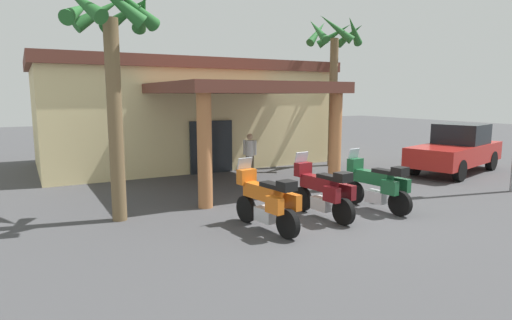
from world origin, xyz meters
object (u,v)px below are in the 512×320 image
object	(u,v)px
motorcycle_orange	(267,201)
motorcycle_green	(377,185)
motorcycle_maroon	(323,191)
palm_tree_near_portico	(334,57)
pedestrian	(250,152)
motel_building	(185,112)
pickup_truck_red	(456,149)
palm_tree_roadside	(113,46)

from	to	relation	value
motorcycle_orange	motorcycle_green	distance (m)	3.53
motorcycle_maroon	palm_tree_near_portico	bearing A→B (deg)	-45.25
motorcycle_orange	pedestrian	bearing A→B (deg)	-32.93
motel_building	motorcycle_green	xyz separation A→B (m)	(1.41, -10.54, -1.64)
motorcycle_green	pickup_truck_red	size ratio (longest dim) A/B	0.40
palm_tree_roadside	motorcycle_orange	bearing A→B (deg)	-43.15
pickup_truck_red	palm_tree_near_portico	distance (m)	6.31
motorcycle_maroon	palm_tree_roadside	xyz separation A→B (m)	(-4.49, 2.41, 3.57)
pedestrian	palm_tree_roadside	size ratio (longest dim) A/B	0.29
motel_building	palm_tree_near_portico	distance (m)	7.11
pedestrian	palm_tree_near_portico	world-z (taller)	palm_tree_near_portico
motel_building	motorcycle_maroon	xyz separation A→B (m)	(-0.35, -10.39, -1.64)
palm_tree_roadside	palm_tree_near_portico	size ratio (longest dim) A/B	0.89
pickup_truck_red	motorcycle_maroon	bearing A→B (deg)	-178.51
pickup_truck_red	palm_tree_roadside	size ratio (longest dim) A/B	0.95
motorcycle_green	pickup_truck_red	world-z (taller)	pickup_truck_red
palm_tree_roadside	pickup_truck_red	bearing A→B (deg)	-0.11
motorcycle_orange	motorcycle_green	bearing A→B (deg)	-96.88
motel_building	motorcycle_green	world-z (taller)	motel_building
motel_building	pedestrian	size ratio (longest dim) A/B	7.72
motel_building	pedestrian	xyz separation A→B (m)	(0.72, -4.76, -1.37)
motorcycle_green	pedestrian	size ratio (longest dim) A/B	1.32
motorcycle_green	palm_tree_roadside	xyz separation A→B (m)	(-6.25, 2.56, 3.57)
motorcycle_maroon	pickup_truck_red	bearing A→B (deg)	-78.21
motel_building	pickup_truck_red	size ratio (longest dim) A/B	2.35
palm_tree_near_portico	palm_tree_roadside	bearing A→B (deg)	-159.03
pickup_truck_red	motorcycle_green	bearing A→B (deg)	-173.90
motel_building	pedestrian	distance (m)	5.00
motel_building	palm_tree_roadside	world-z (taller)	palm_tree_roadside
motorcycle_orange	motorcycle_green	size ratio (longest dim) A/B	1.00
motel_building	palm_tree_roadside	xyz separation A→B (m)	(-4.84, -7.97, 1.93)
motorcycle_maroon	pickup_truck_red	distance (m)	9.17
motorcycle_orange	palm_tree_near_portico	bearing A→B (deg)	-55.76
palm_tree_near_portico	pedestrian	bearing A→B (deg)	-171.60
motel_building	pickup_truck_red	xyz separation A→B (m)	(8.49, -8.00, -1.40)
motorcycle_green	motorcycle_maroon	bearing A→B (deg)	79.25
motorcycle_orange	palm_tree_roadside	distance (m)	5.17
motorcycle_green	pickup_truck_red	xyz separation A→B (m)	(7.08, 2.54, 0.24)
palm_tree_near_portico	motorcycle_green	bearing A→B (deg)	-121.14
motorcycle_orange	pedestrian	world-z (taller)	pedestrian
motorcycle_orange	motorcycle_maroon	xyz separation A→B (m)	(1.76, 0.14, 0.00)
motorcycle_orange	palm_tree_near_portico	xyz separation A→B (m)	(7.43, 6.44, 4.03)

